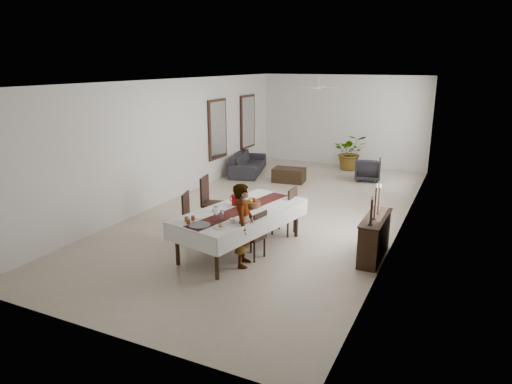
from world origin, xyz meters
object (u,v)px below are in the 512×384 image
Objects in this scene: red_pitcher at (236,200)px; sofa at (248,163)px; woman at (243,225)px; sideboard_body at (374,238)px; dining_table_top at (241,211)px.

sofa is (-2.58, 5.75, -0.62)m from red_pitcher.
woman is at bearing -54.21° from red_pitcher.
red_pitcher is at bearing -169.28° from sideboard_body.
sideboard_body is at bearing 10.72° from red_pitcher.
sofa is at bearing 135.16° from sideboard_body.
woman reaches higher than red_pitcher.
red_pitcher is 0.17× the size of sideboard_body.
sideboard_body is 0.58× the size of sofa.
sofa is (-2.82, 5.97, -0.47)m from dining_table_top.
red_pitcher is at bearing 149.04° from dining_table_top.
red_pitcher is at bearing 18.55° from woman.
red_pitcher reaches higher than dining_table_top.
dining_table_top is 1.71× the size of woman.
woman is 2.51m from sideboard_body.
woman reaches higher than sideboard_body.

